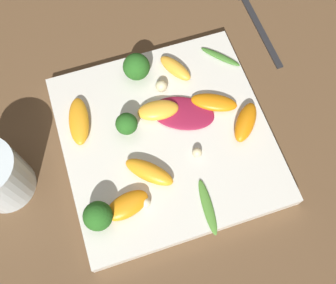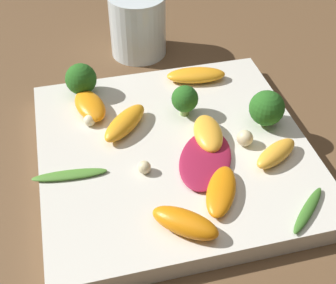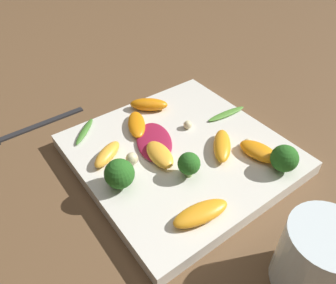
{
  "view_description": "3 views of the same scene",
  "coord_description": "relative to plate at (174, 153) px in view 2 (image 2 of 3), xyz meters",
  "views": [
    {
      "loc": [
        -0.22,
        0.07,
        0.56
      ],
      "look_at": [
        -0.01,
        0.0,
        0.03
      ],
      "focal_mm": 42.0,
      "sensor_mm": 36.0,
      "label": 1
    },
    {
      "loc": [
        -0.1,
        -0.38,
        0.38
      ],
      "look_at": [
        -0.01,
        -0.01,
        0.04
      ],
      "focal_mm": 50.0,
      "sensor_mm": 36.0,
      "label": 2
    },
    {
      "loc": [
        0.24,
        0.29,
        0.37
      ],
      "look_at": [
        0.01,
        -0.02,
        0.03
      ],
      "focal_mm": 35.0,
      "sensor_mm": 36.0,
      "label": 3
    }
  ],
  "objects": [
    {
      "name": "ground_plane",
      "position": [
        0.0,
        0.0,
        -0.01
      ],
      "size": [
        2.4,
        2.4,
        0.0
      ],
      "primitive_type": "plane",
      "color": "brown"
    },
    {
      "name": "plate",
      "position": [
        0.0,
        0.0,
        0.0
      ],
      "size": [
        0.3,
        0.3,
        0.02
      ],
      "color": "silver",
      "rests_on": "ground_plane"
    },
    {
      "name": "drinking_glass",
      "position": [
        0.01,
        0.24,
        0.03
      ],
      "size": [
        0.08,
        0.08,
        0.09
      ],
      "color": "silver",
      "rests_on": "ground_plane"
    },
    {
      "name": "radicchio_leaf_0",
      "position": [
        0.03,
        -0.03,
        0.02
      ],
      "size": [
        0.09,
        0.11,
        0.01
      ],
      "color": "maroon",
      "rests_on": "plate"
    },
    {
      "name": "orange_segment_0",
      "position": [
        0.1,
        -0.05,
        0.02
      ],
      "size": [
        0.06,
        0.05,
        0.02
      ],
      "color": "#FCAD33",
      "rests_on": "plate"
    },
    {
      "name": "orange_segment_1",
      "position": [
        0.06,
        0.12,
        0.02
      ],
      "size": [
        0.08,
        0.04,
        0.02
      ],
      "color": "orange",
      "rests_on": "plate"
    },
    {
      "name": "orange_segment_2",
      "position": [
        -0.02,
        -0.12,
        0.02
      ],
      "size": [
        0.07,
        0.06,
        0.02
      ],
      "color": "orange",
      "rests_on": "plate"
    },
    {
      "name": "orange_segment_3",
      "position": [
        0.04,
        0.0,
        0.02
      ],
      "size": [
        0.04,
        0.07,
        0.02
      ],
      "color": "#FCAD33",
      "rests_on": "plate"
    },
    {
      "name": "orange_segment_4",
      "position": [
        0.03,
        -0.08,
        0.02
      ],
      "size": [
        0.06,
        0.08,
        0.01
      ],
      "color": "orange",
      "rests_on": "plate"
    },
    {
      "name": "orange_segment_5",
      "position": [
        -0.08,
        0.08,
        0.02
      ],
      "size": [
        0.05,
        0.07,
        0.02
      ],
      "color": "orange",
      "rests_on": "plate"
    },
    {
      "name": "orange_segment_6",
      "position": [
        -0.05,
        0.04,
        0.02
      ],
      "size": [
        0.07,
        0.07,
        0.02
      ],
      "color": "orange",
      "rests_on": "plate"
    },
    {
      "name": "broccoli_floret_0",
      "position": [
        0.03,
        0.05,
        0.03
      ],
      "size": [
        0.03,
        0.03,
        0.04
      ],
      "color": "#7A9E51",
      "rests_on": "plate"
    },
    {
      "name": "broccoli_floret_1",
      "position": [
        -0.09,
        0.12,
        0.03
      ],
      "size": [
        0.04,
        0.04,
        0.04
      ],
      "color": "#7A9E51",
      "rests_on": "plate"
    },
    {
      "name": "broccoli_floret_2",
      "position": [
        0.11,
        0.01,
        0.04
      ],
      "size": [
        0.04,
        0.04,
        0.04
      ],
      "color": "#84AD5B",
      "rests_on": "plate"
    },
    {
      "name": "arugula_sprig_0",
      "position": [
        -0.12,
        -0.02,
        0.01
      ],
      "size": [
        0.08,
        0.02,
        0.01
      ],
      "color": "#518E33",
      "rests_on": "plate"
    },
    {
      "name": "arugula_sprig_1",
      "position": [
        0.1,
        -0.12,
        0.02
      ],
      "size": [
        0.06,
        0.06,
        0.01
      ],
      "color": "#3D7528",
      "rests_on": "plate"
    },
    {
      "name": "macadamia_nut_0",
      "position": [
        -0.04,
        -0.03,
        0.02
      ],
      "size": [
        0.01,
        0.01,
        0.01
      ],
      "color": "beige",
      "rests_on": "plate"
    },
    {
      "name": "macadamia_nut_1",
      "position": [
        0.08,
        -0.02,
        0.02
      ],
      "size": [
        0.02,
        0.02,
        0.02
      ],
      "color": "beige",
      "rests_on": "plate"
    },
    {
      "name": "macadamia_nut_2",
      "position": [
        -0.09,
        0.06,
        0.02
      ],
      "size": [
        0.01,
        0.01,
        0.01
      ],
      "color": "beige",
      "rests_on": "plate"
    }
  ]
}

